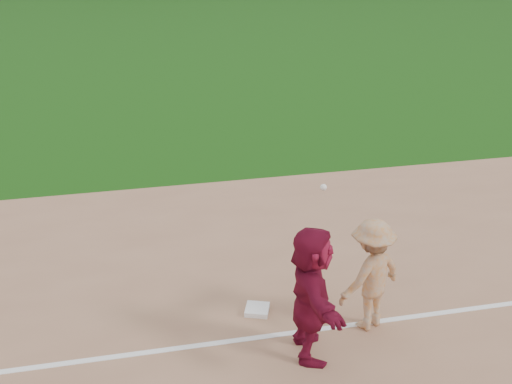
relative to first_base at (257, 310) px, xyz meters
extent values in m
plane|color=#16470D|center=(0.34, 0.16, -0.06)|extent=(160.00, 160.00, 0.00)
cube|color=white|center=(0.34, -0.64, -0.04)|extent=(60.00, 0.10, 0.01)
cube|color=white|center=(0.00, 0.00, 0.00)|extent=(0.46, 0.46, 0.08)
imported|color=maroon|center=(0.50, -1.12, 0.95)|extent=(0.79, 1.88, 1.97)
imported|color=#9D9D9F|center=(1.55, -0.67, 0.83)|extent=(1.29, 1.06, 1.74)
sphere|color=white|center=(0.89, -0.30, 2.12)|extent=(0.10, 0.10, 0.10)
camera|label=1|loc=(-1.78, -8.12, 5.76)|focal=45.00mm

